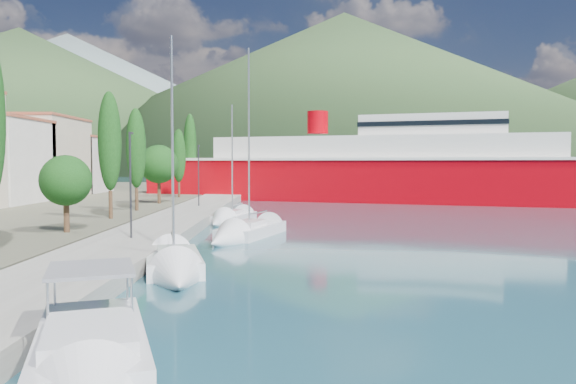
{
  "coord_description": "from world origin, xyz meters",
  "views": [
    {
      "loc": [
        0.11,
        -16.68,
        5.11
      ],
      "look_at": [
        0.0,
        14.0,
        3.5
      ],
      "focal_mm": 35.0,
      "sensor_mm": 36.0,
      "label": 1
    }
  ],
  "objects": [
    {
      "name": "hills_near",
      "position": [
        98.04,
        372.5,
        49.18
      ],
      "size": [
        1010.0,
        520.0,
        115.0
      ],
      "color": "#304A27",
      "rests_on": "ground"
    },
    {
      "name": "lamp_posts",
      "position": [
        -9.0,
        15.54,
        4.08
      ],
      "size": [
        0.15,
        47.41,
        6.06
      ],
      "color": "#2D2D33",
      "rests_on": "quay"
    },
    {
      "name": "sailboat_mid",
      "position": [
        -3.33,
        19.92,
        0.33
      ],
      "size": [
        5.59,
        9.92,
        13.86
      ],
      "color": "silver",
      "rests_on": "ground"
    },
    {
      "name": "quay",
      "position": [
        -9.0,
        26.0,
        0.4
      ],
      "size": [
        5.0,
        88.0,
        0.8
      ],
      "primitive_type": "cube",
      "color": "gray",
      "rests_on": "ground"
    },
    {
      "name": "sailboat_far",
      "position": [
        -5.2,
        29.83,
        0.31
      ],
      "size": [
        4.17,
        7.81,
        10.96
      ],
      "color": "silver",
      "rests_on": "ground"
    },
    {
      "name": "motor_cruiser",
      "position": [
        -4.06,
        -5.21,
        0.51
      ],
      "size": [
        5.01,
        8.71,
        3.09
      ],
      "color": "black",
      "rests_on": "ground"
    },
    {
      "name": "ferry",
      "position": [
        12.75,
        59.22,
        3.94
      ],
      "size": [
        66.2,
        33.46,
        12.94
      ],
      "color": "#A80009",
      "rests_on": "ground"
    },
    {
      "name": "ground",
      "position": [
        0.0,
        120.0,
        0.0
      ],
      "size": [
        1400.0,
        1400.0,
        0.0
      ],
      "primitive_type": "plane",
      "color": "#214E5B"
    },
    {
      "name": "tree_row",
      "position": [
        -14.04,
        33.64,
        5.87
      ],
      "size": [
        4.15,
        61.96,
        11.31
      ],
      "color": "#47301E",
      "rests_on": "land_strip"
    },
    {
      "name": "hills_far",
      "position": [
        138.59,
        618.73,
        77.39
      ],
      "size": [
        1480.0,
        900.0,
        180.0
      ],
      "color": "slate",
      "rests_on": "ground"
    },
    {
      "name": "sailboat_near",
      "position": [
        -4.98,
        7.91,
        0.32
      ],
      "size": [
        4.43,
        8.66,
        11.94
      ],
      "color": "silver",
      "rests_on": "ground"
    }
  ]
}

